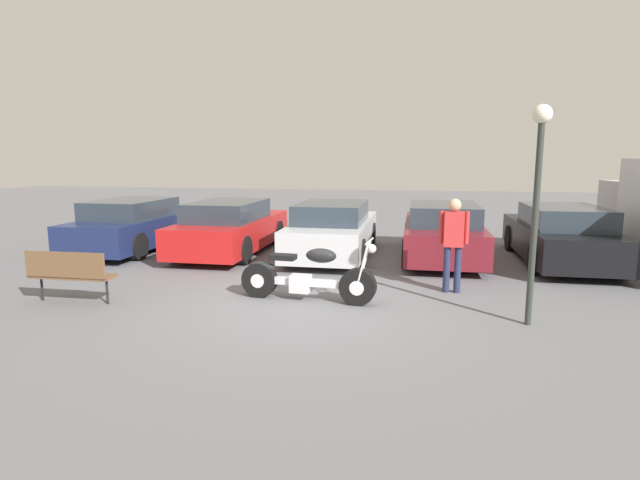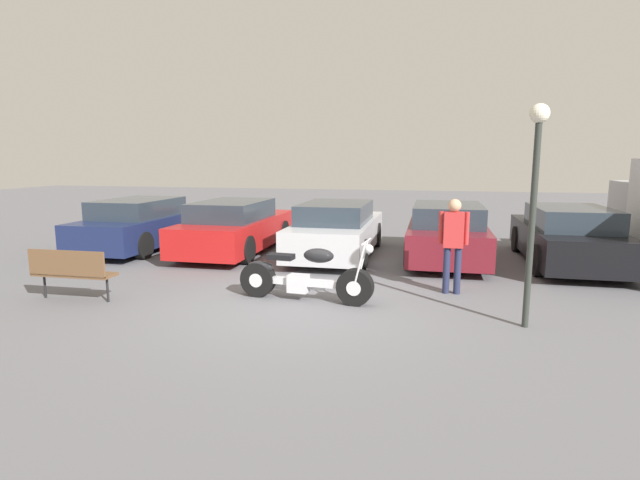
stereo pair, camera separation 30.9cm
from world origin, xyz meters
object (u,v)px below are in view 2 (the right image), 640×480
Objects in this scene: parked_car_maroon at (447,233)px; lamp_post at (535,178)px; motorcycle at (303,277)px; park_bench at (71,270)px; person_standing at (453,238)px; parked_car_navy at (143,224)px; parked_car_silver at (337,230)px; parked_car_red at (236,227)px; parked_car_black at (567,237)px.

lamp_post is at bearing -78.14° from parked_car_maroon.
park_bench is at bearing -166.38° from motorcycle.
person_standing reaches higher than parked_car_maroon.
lamp_post reaches higher than parked_car_navy.
parked_car_maroon reaches higher than park_bench.
motorcycle is at bearing -120.65° from parked_car_maroon.
parked_car_maroon is 1.44× the size of lamp_post.
parked_car_maroon is (2.62, 0.16, 0.00)m from parked_car_silver.
lamp_post is 1.84× the size of person_standing.
parked_car_red is 2.62m from parked_car_silver.
parked_car_silver is 4.00m from person_standing.
lamp_post reaches higher than parked_car_black.
parked_car_navy is 2.66× the size of person_standing.
motorcycle is 2.73m from person_standing.
parked_car_maroon is at bearing 39.04° from park_bench.
parked_car_silver is at bearing 131.54° from person_standing.
parked_car_navy reaches higher than park_bench.
person_standing is (-0.97, 1.61, -1.12)m from lamp_post.
parked_car_maroon reaches higher than motorcycle.
parked_car_navy is 1.00× the size of parked_car_maroon.
lamp_post is at bearing -26.90° from parked_car_navy.
parked_car_maroon is at bearing 90.40° from person_standing.
parked_car_silver is 3.17× the size of park_bench.
motorcycle is 3.89m from park_bench.
parked_car_silver is 1.00× the size of parked_car_maroon.
motorcycle is 4.81m from parked_car_maroon.
parked_car_red is (2.62, -0.00, 0.00)m from parked_car_navy.
park_bench is at bearing -150.62° from parked_car_black.
parked_car_silver is at bearing 128.24° from lamp_post.
parked_car_black reaches higher than motorcycle.
parked_car_silver is (5.24, 0.10, 0.00)m from parked_car_navy.
park_bench is (1.64, -4.80, -0.09)m from parked_car_navy.
parked_car_navy is at bearing 153.10° from lamp_post.
parked_car_maroon is (7.87, 0.25, 0.00)m from parked_car_navy.
motorcycle is 1.66× the size of park_bench.
person_standing reaches higher than parked_car_black.
parked_car_silver and parked_car_black have the same top height.
parked_car_navy is 1.44× the size of lamp_post.
parked_car_navy is 5.07m from park_bench.
park_bench is (-8.85, -4.98, -0.09)m from parked_car_black.
parked_car_silver is (2.62, 0.10, 0.00)m from parked_car_red.
parked_car_red is at bearing -177.87° from parked_car_silver.
parked_car_black is at bearing 0.97° from parked_car_silver.
motorcycle is 6.51m from parked_car_black.
parked_car_maroon is 2.66× the size of person_standing.
parked_car_black is at bearing 29.38° from park_bench.
parked_car_navy and parked_car_silver have the same top height.
person_standing is (5.27, -2.89, 0.37)m from parked_car_red.
lamp_post reaches higher than motorcycle.
lamp_post is 2.19m from person_standing.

